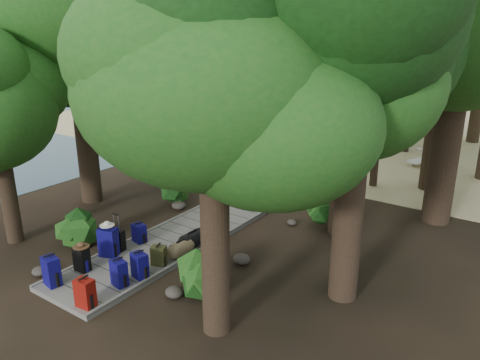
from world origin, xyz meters
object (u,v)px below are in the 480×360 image
Objects in this scene: backpack_left_a at (51,270)px; kayak at (278,139)px; backpack_left_c at (108,241)px; duffel_right_khaki at (181,248)px; duffel_right_black at (193,239)px; sun_lounger at (420,158)px; backpack_left_d at (139,232)px; backpack_right_d at (159,254)px; backpack_right_b at (119,272)px; backpack_left_b at (82,258)px; backpack_right_a at (85,292)px; backpack_right_c at (140,264)px; lone_suitcase_on_sand at (330,157)px; suitcase_on_boardwalk at (118,240)px.

backpack_left_a is 15.02m from kayak.
backpack_left_c is 13.37m from kayak.
duffel_right_black reaches higher than duffel_right_khaki.
backpack_left_c is 2.14m from duffel_right_black.
backpack_left_a is 0.23× the size of kayak.
sun_lounger is at bearing 84.59° from backpack_left_a.
backpack_left_d is at bearing -155.26° from duffel_right_black.
backpack_left_c is at bearing -82.78° from sun_lounger.
backpack_left_d is at bearing 133.40° from backpack_right_d.
kayak is (-4.07, 13.89, -0.27)m from backpack_right_b.
backpack_right_a reaches higher than backpack_left_b.
duffel_right_khaki is at bearing 96.44° from backpack_right_b.
backpack_right_d reaches higher than duffel_right_khaki.
backpack_left_a is 3.09m from duffel_right_khaki.
duffel_right_black is 0.20× the size of kayak.
backpack_left_c is at bearing -80.88° from kayak.
lone_suitcase_on_sand is (-0.36, 11.28, -0.11)m from backpack_right_c.
backpack_left_a is 1.34× the size of duffel_right_khaki.
backpack_left_d reaches higher than duffel_right_black.
backpack_right_b is at bearing -76.75° from sun_lounger.
backpack_left_b is at bearing -143.43° from backpack_right_c.
backpack_right_d is 1.42m from suitcase_on_boardwalk.
backpack_left_d is 1.50m from duffel_right_black.
duffel_right_black is at bearing 34.58° from backpack_left_d.
duffel_right_black is at bearing 98.71° from backpack_right_b.
backpack_right_a reaches higher than sun_lounger.
backpack_left_c reaches higher than backpack_left_a.
kayak is (-2.80, 12.07, -0.21)m from backpack_left_d.
backpack_left_a is 1.67m from backpack_left_c.
backpack_left_a is at bearing -134.57° from backpack_right_b.
suitcase_on_boardwalk reaches higher than sun_lounger.
sun_lounger is (4.20, 13.17, -0.22)m from backpack_left_c.
duffel_right_black is (0.10, 2.41, -0.13)m from backpack_right_b.
sun_lounger is at bearing -2.03° from kayak.
backpack_right_a is 0.37× the size of sun_lounger.
lone_suitcase_on_sand is at bearing 93.36° from duffel_right_khaki.
backpack_right_b is at bearing -43.53° from backpack_left_d.
lone_suitcase_on_sand is at bearing 95.44° from backpack_left_d.
backpack_right_d is (0.05, 1.20, -0.07)m from backpack_right_b.
backpack_left_a reaches higher than suitcase_on_boardwalk.
backpack_left_a is at bearing -116.18° from duffel_right_khaki.
backpack_left_c reaches higher than backpack_right_b.
backpack_right_c is at bearing -75.41° from kayak.
backpack_left_d is 1.47m from backpack_right_d.
backpack_right_b reaches higher than sun_lounger.
backpack_right_c reaches higher than suitcase_on_boardwalk.
duffel_right_black is (0.04, 3.38, -0.13)m from backpack_right_a.
suitcase_on_boardwalk is at bearing 103.37° from backpack_left_a.
backpack_right_c reaches higher than backpack_right_d.
backpack_left_a is 2.67m from backpack_left_d.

